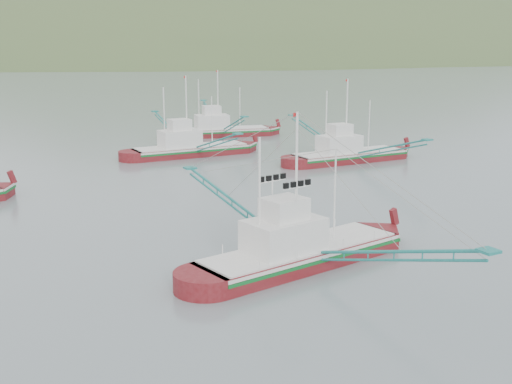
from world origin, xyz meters
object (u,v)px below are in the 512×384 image
bg_boat_right (347,150)px  bg_boat_extra (220,124)px  bg_boat_far (189,144)px  main_boat (299,239)px

bg_boat_right → bg_boat_extra: bg_boat_extra is taller
bg_boat_far → bg_boat_right: size_ratio=1.02×
main_boat → bg_boat_right: size_ratio=0.99×
main_boat → bg_boat_extra: (19.36, 51.52, 0.11)m
bg_boat_right → bg_boat_extra: 25.31m
main_boat → bg_boat_right: (23.03, 26.48, -0.31)m
main_boat → bg_boat_far: bearing=67.2°
main_boat → bg_boat_far: (9.13, 38.42, -0.28)m
bg_boat_far → bg_boat_right: 18.32m
bg_boat_far → main_boat: bearing=-102.9°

